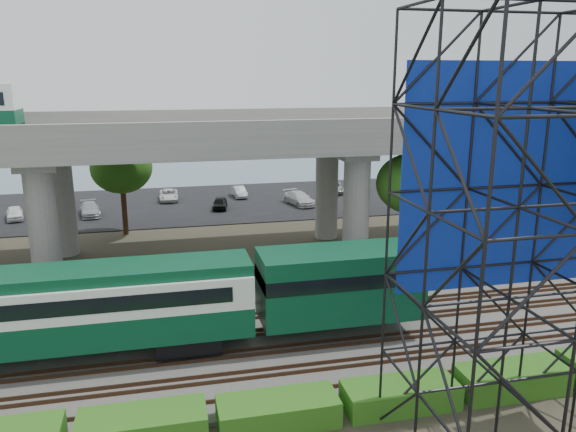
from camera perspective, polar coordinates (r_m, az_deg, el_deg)
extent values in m
plane|color=#474233|center=(26.36, -5.22, -15.30)|extent=(140.00, 140.00, 0.00)
cube|color=slate|center=(28.06, -5.79, -13.14)|extent=(90.00, 12.00, 0.20)
cube|color=black|center=(35.81, -7.51, -7.05)|extent=(90.00, 5.00, 0.08)
cube|color=black|center=(58.29, -9.75, 1.24)|extent=(90.00, 18.00, 0.08)
cube|color=slate|center=(79.88, -10.68, 4.69)|extent=(140.00, 40.00, 0.03)
cube|color=#472D1E|center=(23.90, -4.30, -17.89)|extent=(90.00, 0.08, 0.16)
cube|color=#472D1E|center=(25.12, -4.82, -16.17)|extent=(90.00, 0.08, 0.16)
cube|color=#472D1E|center=(25.60, -5.00, -15.54)|extent=(90.00, 0.08, 0.16)
cube|color=#472D1E|center=(26.85, -5.44, -14.04)|extent=(90.00, 0.08, 0.16)
cube|color=#472D1E|center=(27.34, -5.60, -13.49)|extent=(90.00, 0.08, 0.16)
cube|color=#472D1E|center=(28.62, -5.98, -12.17)|extent=(90.00, 0.08, 0.16)
cube|color=#472D1E|center=(29.12, -6.12, -11.69)|extent=(90.00, 0.08, 0.16)
cube|color=#472D1E|center=(30.41, -6.45, -10.52)|extent=(90.00, 0.08, 0.16)
cube|color=#472D1E|center=(30.92, -6.57, -10.09)|extent=(90.00, 0.08, 0.16)
cube|color=#472D1E|center=(32.23, -6.86, -9.05)|extent=(90.00, 0.08, 0.16)
cube|color=black|center=(27.61, -10.12, -12.13)|extent=(3.00, 2.20, 0.90)
cube|color=#094329|center=(27.71, -24.00, -10.49)|extent=(19.00, 3.00, 1.40)
cube|color=white|center=(27.16, -24.31, -7.70)|extent=(19.00, 3.00, 1.50)
cube|color=#094329|center=(26.83, -24.53, -5.72)|extent=(19.00, 2.60, 0.50)
cube|color=black|center=(26.95, -22.22, -7.54)|extent=(15.00, 3.06, 0.70)
cube|color=#094329|center=(27.97, 5.31, -6.79)|extent=(8.00, 3.00, 3.40)
cube|color=#9E9B93|center=(39.11, -8.70, 7.68)|extent=(80.00, 12.00, 1.20)
cube|color=#9E9B93|center=(33.29, -8.01, 8.56)|extent=(80.00, 0.50, 1.10)
cube|color=#9E9B93|center=(44.72, -9.33, 9.95)|extent=(80.00, 0.50, 1.10)
cylinder|color=#9E9B93|center=(37.10, -23.58, -0.96)|extent=(1.80, 1.80, 8.00)
cylinder|color=#9E9B93|center=(43.80, -21.98, 1.39)|extent=(1.80, 1.80, 8.00)
cube|color=#9E9B93|center=(39.78, -23.23, 5.49)|extent=(2.40, 9.00, 0.60)
cylinder|color=#9E9B93|center=(38.58, 6.94, 0.71)|extent=(1.80, 1.80, 8.00)
cylinder|color=#9E9B93|center=(45.07, 3.96, 2.75)|extent=(1.80, 1.80, 8.00)
cube|color=#9E9B93|center=(41.17, 5.45, 6.84)|extent=(2.40, 9.00, 0.60)
cylinder|color=#9E9B93|center=(53.07, 22.95, 3.40)|extent=(1.80, 1.80, 8.00)
cube|color=#9E9B93|center=(49.80, 25.68, 6.79)|extent=(2.40, 9.00, 0.60)
cube|color=#0E2AA0|center=(21.88, 21.18, 3.60)|extent=(8.10, 0.08, 8.25)
cube|color=#2B5E15|center=(22.28, -14.55, -20.09)|extent=(4.60, 1.80, 1.15)
cube|color=#2B5E15|center=(22.61, -1.02, -19.21)|extent=(4.60, 1.80, 1.03)
cube|color=#2B5E15|center=(23.97, 11.33, -17.41)|extent=(4.60, 1.80, 1.01)
cube|color=#2B5E15|center=(26.20, 21.74, -15.15)|extent=(4.60, 1.80, 1.12)
cylinder|color=#382314|center=(40.48, 12.21, -1.21)|extent=(0.44, 0.44, 4.80)
ellipsoid|color=#2B5E15|center=(39.76, 12.45, 3.24)|extent=(4.94, 4.94, 4.18)
cylinder|color=#382314|center=(48.06, -16.31, 0.97)|extent=(0.44, 0.44, 4.80)
ellipsoid|color=#2B5E15|center=(47.45, -16.58, 4.73)|extent=(4.94, 4.94, 4.18)
imported|color=black|center=(35.07, -20.41, -7.17)|extent=(4.75, 2.79, 1.24)
imported|color=white|center=(56.73, -26.01, 0.27)|extent=(2.15, 3.66, 1.17)
imported|color=#A4A6AC|center=(60.79, -21.61, 1.63)|extent=(1.90, 4.03, 1.28)
imported|color=#A6A8AE|center=(55.57, -19.47, 0.65)|extent=(2.36, 4.33, 1.19)
imported|color=silver|center=(60.05, -12.02, 2.10)|extent=(1.91, 4.06, 1.12)
imported|color=black|center=(55.43, -6.93, 1.31)|extent=(1.85, 3.49, 1.13)
imported|color=#96979D|center=(60.58, -4.99, 2.47)|extent=(1.48, 3.49, 1.12)
imported|color=silver|center=(56.76, 1.16, 1.81)|extent=(2.83, 4.79, 1.30)
imported|color=#93969A|center=(62.87, 4.68, 2.93)|extent=(2.75, 4.51, 1.17)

